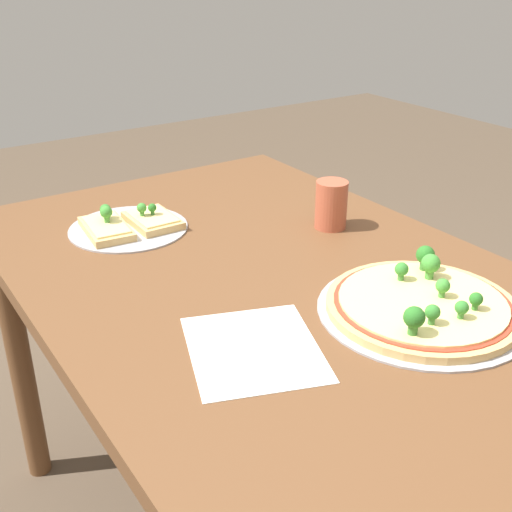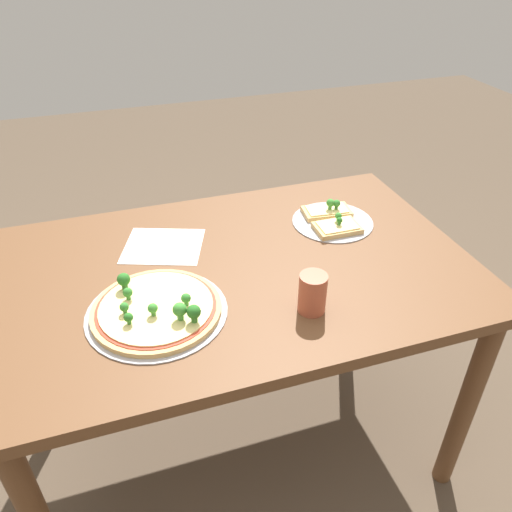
{
  "view_description": "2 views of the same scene",
  "coord_description": "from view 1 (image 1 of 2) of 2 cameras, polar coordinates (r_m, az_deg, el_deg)",
  "views": [
    {
      "loc": [
        0.88,
        -0.63,
        1.33
      ],
      "look_at": [
        -0.06,
        -0.0,
        0.79
      ],
      "focal_mm": 45.0,
      "sensor_mm": 36.0,
      "label": 1
    },
    {
      "loc": [
        0.31,
        1.11,
        1.6
      ],
      "look_at": [
        -0.06,
        -0.0,
        0.79
      ],
      "focal_mm": 35.0,
      "sensor_mm": 36.0,
      "label": 2
    }
  ],
  "objects": [
    {
      "name": "pizza_tray_slice",
      "position": [
        1.44,
        -11.25,
        2.77
      ],
      "size": [
        0.26,
        0.26,
        0.06
      ],
      "color": "#A3A3A8",
      "rests_on": "dining_table"
    },
    {
      "name": "drinking_cup",
      "position": [
        1.42,
        6.7,
        4.56
      ],
      "size": [
        0.07,
        0.07,
        0.11
      ],
      "primitive_type": "cylinder",
      "color": "#AD5138",
      "rests_on": "dining_table"
    },
    {
      "name": "dining_table",
      "position": [
        1.26,
        1.49,
        -5.68
      ],
      "size": [
        1.33,
        0.86,
        0.77
      ],
      "color": "brown",
      "rests_on": "ground_plane"
    },
    {
      "name": "pizza_tray_whole",
      "position": [
        1.13,
        14.57,
        -4.2
      ],
      "size": [
        0.35,
        0.35,
        0.07
      ],
      "color": "#A3A3A8",
      "rests_on": "dining_table"
    },
    {
      "name": "paper_menu",
      "position": [
        1.0,
        -0.2,
        -8.23
      ],
      "size": [
        0.28,
        0.26,
        0.0
      ],
      "primitive_type": "cube",
      "rotation": [
        0.0,
        0.0,
        -0.35
      ],
      "color": "white",
      "rests_on": "dining_table"
    }
  ]
}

